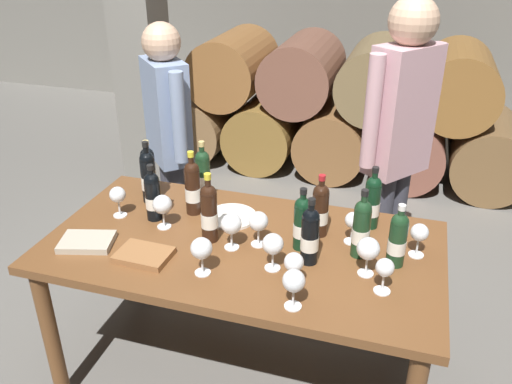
# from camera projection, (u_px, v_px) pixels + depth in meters

# --- Properties ---
(ground_plane) EXTENTS (14.00, 14.00, 0.00)m
(ground_plane) POSITION_uv_depth(u_px,v_px,m) (244.00, 372.00, 2.65)
(ground_plane) COLOR #66635E
(barrel_stack) EXTENTS (3.12, 0.90, 1.15)m
(barrel_stack) POSITION_uv_depth(u_px,v_px,m) (337.00, 109.00, 4.61)
(barrel_stack) COLOR olive
(barrel_stack) RESTS_ON ground_plane
(stone_pillar) EXTENTS (0.32, 0.32, 2.60)m
(stone_pillar) POSITION_uv_depth(u_px,v_px,m) (139.00, 32.00, 3.75)
(stone_pillar) COLOR slate
(stone_pillar) RESTS_ON ground_plane
(dining_table) EXTENTS (1.70, 0.90, 0.76)m
(dining_table) POSITION_uv_depth(u_px,v_px,m) (243.00, 260.00, 2.34)
(dining_table) COLOR brown
(dining_table) RESTS_ON ground_plane
(wine_bottle_0) EXTENTS (0.07, 0.07, 0.32)m
(wine_bottle_0) POSITION_uv_depth(u_px,v_px,m) (148.00, 176.00, 2.58)
(wine_bottle_0) COLOR black
(wine_bottle_0) RESTS_ON dining_table
(wine_bottle_1) EXTENTS (0.07, 0.07, 0.30)m
(wine_bottle_1) POSITION_uv_depth(u_px,v_px,m) (361.00, 228.00, 2.16)
(wine_bottle_1) COLOR #19381E
(wine_bottle_1) RESTS_ON dining_table
(wine_bottle_2) EXTENTS (0.07, 0.07, 0.27)m
(wine_bottle_2) POSITION_uv_depth(u_px,v_px,m) (398.00, 239.00, 2.10)
(wine_bottle_2) COLOR #19381E
(wine_bottle_2) RESTS_ON dining_table
(wine_bottle_3) EXTENTS (0.07, 0.07, 0.32)m
(wine_bottle_3) POSITION_uv_depth(u_px,v_px,m) (209.00, 212.00, 2.26)
(wine_bottle_3) COLOR black
(wine_bottle_3) RESTS_ON dining_table
(wine_bottle_4) EXTENTS (0.07, 0.07, 0.29)m
(wine_bottle_4) POSITION_uv_depth(u_px,v_px,m) (310.00, 235.00, 2.12)
(wine_bottle_4) COLOR black
(wine_bottle_4) RESTS_ON dining_table
(wine_bottle_5) EXTENTS (0.07, 0.07, 0.30)m
(wine_bottle_5) POSITION_uv_depth(u_px,v_px,m) (372.00, 201.00, 2.37)
(wine_bottle_5) COLOR black
(wine_bottle_5) RESTS_ON dining_table
(wine_bottle_6) EXTENTS (0.07, 0.07, 0.27)m
(wine_bottle_6) POSITION_uv_depth(u_px,v_px,m) (153.00, 196.00, 2.43)
(wine_bottle_6) COLOR black
(wine_bottle_6) RESTS_ON dining_table
(wine_bottle_7) EXTENTS (0.07, 0.07, 0.30)m
(wine_bottle_7) POSITION_uv_depth(u_px,v_px,m) (203.00, 174.00, 2.61)
(wine_bottle_7) COLOR #19381E
(wine_bottle_7) RESTS_ON dining_table
(wine_bottle_8) EXTENTS (0.07, 0.07, 0.29)m
(wine_bottle_8) POSITION_uv_depth(u_px,v_px,m) (320.00, 209.00, 2.31)
(wine_bottle_8) COLOR black
(wine_bottle_8) RESTS_ON dining_table
(wine_bottle_9) EXTENTS (0.07, 0.07, 0.27)m
(wine_bottle_9) POSITION_uv_depth(u_px,v_px,m) (148.00, 169.00, 2.70)
(wine_bottle_9) COLOR black
(wine_bottle_9) RESTS_ON dining_table
(wine_bottle_10) EXTENTS (0.07, 0.07, 0.31)m
(wine_bottle_10) POSITION_uv_depth(u_px,v_px,m) (193.00, 187.00, 2.48)
(wine_bottle_10) COLOR black
(wine_bottle_10) RESTS_ON dining_table
(wine_bottle_11) EXTENTS (0.07, 0.07, 0.28)m
(wine_bottle_11) POSITION_uv_depth(u_px,v_px,m) (302.00, 222.00, 2.21)
(wine_bottle_11) COLOR black
(wine_bottle_11) RESTS_ON dining_table
(wine_glass_0) EXTENTS (0.07, 0.07, 0.15)m
(wine_glass_0) POSITION_uv_depth(u_px,v_px,m) (419.00, 234.00, 2.17)
(wine_glass_0) COLOR white
(wine_glass_0) RESTS_ON dining_table
(wine_glass_1) EXTENTS (0.09, 0.09, 0.16)m
(wine_glass_1) POSITION_uv_depth(u_px,v_px,m) (201.00, 249.00, 2.05)
(wine_glass_1) COLOR white
(wine_glass_1) RESTS_ON dining_table
(wine_glass_2) EXTENTS (0.09, 0.09, 0.16)m
(wine_glass_2) POSITION_uv_depth(u_px,v_px,m) (162.00, 205.00, 2.37)
(wine_glass_2) COLOR white
(wine_glass_2) RESTS_ON dining_table
(wine_glass_3) EXTENTS (0.09, 0.09, 0.16)m
(wine_glass_3) POSITION_uv_depth(u_px,v_px,m) (258.00, 222.00, 2.24)
(wine_glass_3) COLOR white
(wine_glass_3) RESTS_ON dining_table
(wine_glass_4) EXTENTS (0.08, 0.08, 0.15)m
(wine_glass_4) POSITION_uv_depth(u_px,v_px,m) (118.00, 196.00, 2.46)
(wine_glass_4) COLOR white
(wine_glass_4) RESTS_ON dining_table
(wine_glass_5) EXTENTS (0.09, 0.09, 0.16)m
(wine_glass_5) POSITION_uv_depth(u_px,v_px,m) (368.00, 249.00, 2.05)
(wine_glass_5) COLOR white
(wine_glass_5) RESTS_ON dining_table
(wine_glass_6) EXTENTS (0.07, 0.07, 0.14)m
(wine_glass_6) POSITION_uv_depth(u_px,v_px,m) (385.00, 269.00, 1.95)
(wine_glass_6) COLOR white
(wine_glass_6) RESTS_ON dining_table
(wine_glass_7) EXTENTS (0.08, 0.08, 0.15)m
(wine_glass_7) POSITION_uv_depth(u_px,v_px,m) (294.00, 264.00, 1.98)
(wine_glass_7) COLOR white
(wine_glass_7) RESTS_ON dining_table
(wine_glass_8) EXTENTS (0.07, 0.07, 0.15)m
(wine_glass_8) POSITION_uv_depth(u_px,v_px,m) (353.00, 221.00, 2.26)
(wine_glass_8) COLOR white
(wine_glass_8) RESTS_ON dining_table
(wine_glass_9) EXTENTS (0.09, 0.09, 0.16)m
(wine_glass_9) POSITION_uv_depth(u_px,v_px,m) (231.00, 225.00, 2.21)
(wine_glass_9) COLOR white
(wine_glass_9) RESTS_ON dining_table
(wine_glass_10) EXTENTS (0.09, 0.09, 0.16)m
(wine_glass_10) POSITION_uv_depth(u_px,v_px,m) (273.00, 245.00, 2.08)
(wine_glass_10) COLOR white
(wine_glass_10) RESTS_ON dining_table
(wine_glass_11) EXTENTS (0.08, 0.08, 0.16)m
(wine_glass_11) POSITION_uv_depth(u_px,v_px,m) (294.00, 282.00, 1.87)
(wine_glass_11) COLOR white
(wine_glass_11) RESTS_ON dining_table
(tasting_notebook) EXTENTS (0.22, 0.17, 0.03)m
(tasting_notebook) POSITION_uv_depth(u_px,v_px,m) (144.00, 255.00, 2.19)
(tasting_notebook) COLOR #936038
(tasting_notebook) RESTS_ON dining_table
(leather_ledger) EXTENTS (0.25, 0.21, 0.03)m
(leather_ledger) POSITION_uv_depth(u_px,v_px,m) (87.00, 242.00, 2.28)
(leather_ledger) COLOR #B2A893
(leather_ledger) RESTS_ON dining_table
(serving_plate) EXTENTS (0.24, 0.24, 0.01)m
(serving_plate) POSITION_uv_depth(u_px,v_px,m) (231.00, 217.00, 2.49)
(serving_plate) COLOR white
(serving_plate) RESTS_ON dining_table
(sommelier_presenting) EXTENTS (0.34, 0.41, 1.72)m
(sommelier_presenting) POSITION_uv_depth(u_px,v_px,m) (399.00, 136.00, 2.66)
(sommelier_presenting) COLOR #383842
(sommelier_presenting) RESTS_ON ground_plane
(taster_seated_left) EXTENTS (0.36, 0.38, 1.54)m
(taster_seated_left) POSITION_uv_depth(u_px,v_px,m) (169.00, 134.00, 3.02)
(taster_seated_left) COLOR #383842
(taster_seated_left) RESTS_ON ground_plane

